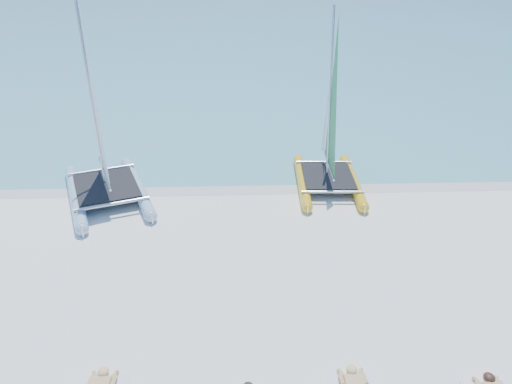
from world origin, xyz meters
TOP-DOWN VIEW (x-y plane):
  - ground at (0.00, 0.00)m, footprint 140.00×140.00m
  - sea at (0.00, 63.00)m, footprint 140.00×115.00m
  - wet_sand_strip at (0.00, 5.50)m, footprint 140.00×1.40m
  - catamaran_blue at (-4.23, 4.92)m, footprint 3.98×5.53m
  - catamaran_yellow at (3.32, 5.88)m, footprint 2.29×4.79m

SIDE VIEW (x-z plane):
  - ground at x=0.00m, z-range 0.00..0.00m
  - wet_sand_strip at x=0.00m, z-range 0.00..0.01m
  - sea at x=0.00m, z-range 0.00..0.01m
  - catamaran_yellow at x=3.32m, z-range -1.12..4.93m
  - catamaran_blue at x=-4.23m, z-range -1.38..5.46m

